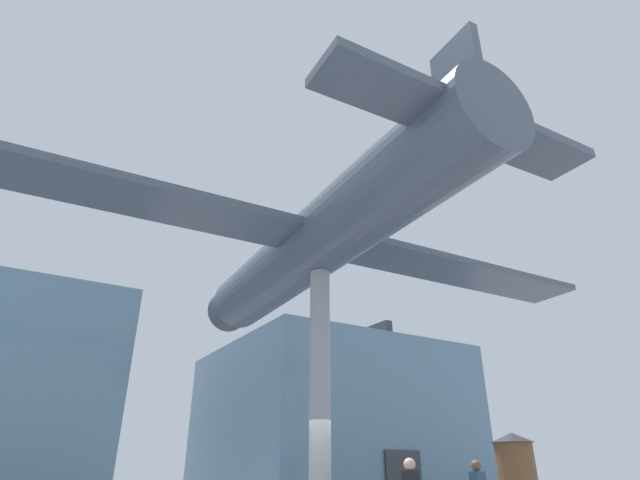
% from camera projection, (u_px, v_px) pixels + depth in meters
% --- Properties ---
extents(glass_pavilion_right, '(11.10, 11.23, 7.85)m').
position_uv_depth(glass_pavilion_right, '(329.00, 426.00, 25.34)').
color(glass_pavilion_right, '#60849E').
rests_on(glass_pavilion_right, ground_plane).
extents(support_pylon_central, '(0.48, 0.48, 5.98)m').
position_uv_depth(support_pylon_central, '(320.00, 397.00, 11.15)').
color(support_pylon_central, '#999EA3').
rests_on(support_pylon_central, ground_plane).
extents(suspended_airplane, '(17.96, 13.52, 2.87)m').
position_uv_depth(suspended_airplane, '(316.00, 243.00, 12.99)').
color(suspended_airplane, '#4C5666').
rests_on(suspended_airplane, support_pylon_central).
extents(info_kiosk, '(1.23, 1.23, 2.51)m').
position_uv_depth(info_kiosk, '(518.00, 479.00, 13.94)').
color(info_kiosk, brown).
rests_on(info_kiosk, ground_plane).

